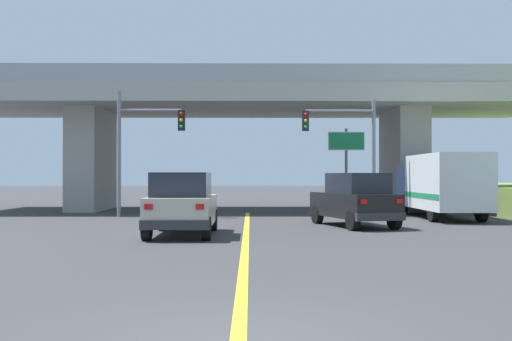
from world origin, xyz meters
name	(u,v)px	position (x,y,z in m)	size (l,w,h in m)	color
ground	(248,210)	(0.00, 27.27, 0.00)	(160.00, 160.00, 0.00)	#353538
overpass_bridge	(248,116)	(0.00, 27.27, 5.27)	(33.07, 8.89, 7.43)	#A8A59E
lane_divider_stripe	(246,236)	(0.00, 12.27, 0.00)	(0.20, 24.54, 0.01)	yellow
suv_lead	(182,204)	(-2.04, 12.59, 1.01)	(2.02, 4.45, 2.02)	#B7B29E
suv_crossing	(355,200)	(4.08, 15.96, 1.01)	(2.98, 4.76, 2.02)	black
box_truck	(441,184)	(8.73, 20.34, 1.53)	(2.33, 7.39, 2.85)	navy
traffic_signal_nearside	(349,140)	(4.83, 21.94, 3.61)	(3.50, 0.36, 5.56)	slate
traffic_signal_farside	(141,139)	(-4.98, 21.55, 3.65)	(3.17, 0.36, 5.86)	slate
highway_sign	(346,150)	(5.01, 23.92, 3.22)	(1.87, 0.17, 4.31)	#56595E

